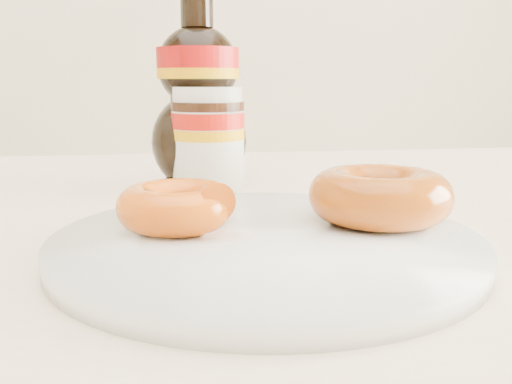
{
  "coord_description": "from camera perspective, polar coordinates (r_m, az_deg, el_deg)",
  "views": [
    {
      "loc": [
        0.02,
        -0.4,
        0.87
      ],
      "look_at": [
        0.08,
        0.03,
        0.79
      ],
      "focal_mm": 40.0,
      "sensor_mm": 36.0,
      "label": 1
    }
  ],
  "objects": [
    {
      "name": "dining_table",
      "position": [
        0.54,
        -9.46,
        -11.16
      ],
      "size": [
        1.4,
        0.9,
        0.75
      ],
      "color": "#FFE6C2",
      "rests_on": "ground"
    },
    {
      "name": "plate",
      "position": [
        0.4,
        1.01,
        -5.18
      ],
      "size": [
        0.3,
        0.3,
        0.01
      ],
      "color": "white",
      "rests_on": "dining_table"
    },
    {
      "name": "donut_bitten",
      "position": [
        0.42,
        -7.78,
        -1.41
      ],
      "size": [
        0.11,
        0.11,
        0.03
      ],
      "primitive_type": "torus",
      "rotation": [
        0.0,
        0.0,
        0.3
      ],
      "color": "#C7470B",
      "rests_on": "plate"
    },
    {
      "name": "donut_whole",
      "position": [
        0.44,
        12.28,
        -0.35
      ],
      "size": [
        0.13,
        0.13,
        0.04
      ],
      "primitive_type": "torus",
      "rotation": [
        0.0,
        0.0,
        -0.2
      ],
      "color": "#A1470A",
      "rests_on": "plate"
    },
    {
      "name": "nutella_jar",
      "position": [
        0.63,
        -4.82,
        5.72
      ],
      "size": [
        0.08,
        0.08,
        0.11
      ],
      "rotation": [
        0.0,
        0.0,
        -0.04
      ],
      "color": "white",
      "rests_on": "dining_table"
    },
    {
      "name": "syrup_bottle",
      "position": [
        0.65,
        -5.77,
        9.76
      ],
      "size": [
        0.12,
        0.11,
        0.21
      ],
      "primitive_type": null,
      "rotation": [
        0.0,
        0.0,
        0.15
      ],
      "color": "black",
      "rests_on": "dining_table"
    }
  ]
}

